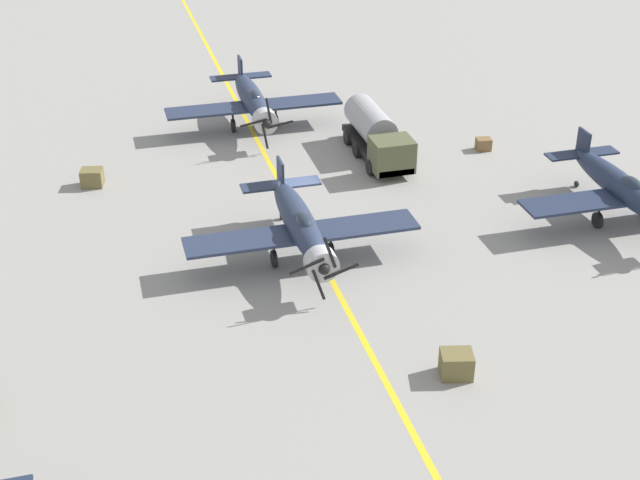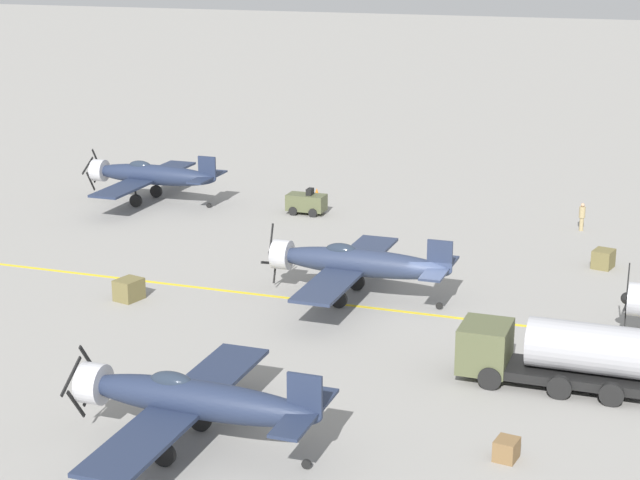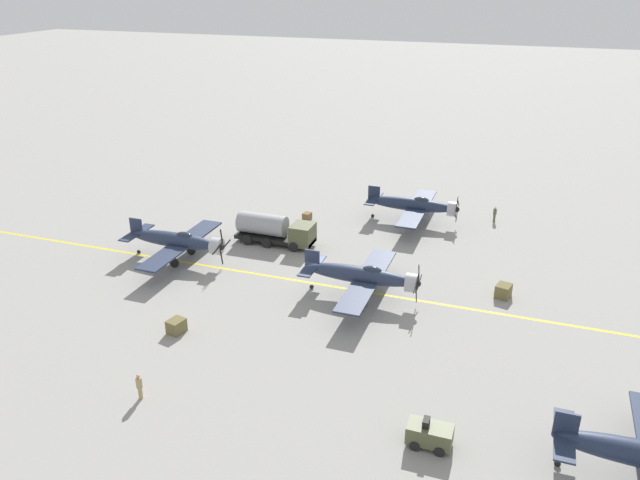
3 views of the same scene
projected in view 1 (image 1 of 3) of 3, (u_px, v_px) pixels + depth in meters
ground_plane at (299, 219)px, 50.00m from camera, size 400.00×400.00×0.00m
taxiway_stripe at (299, 219)px, 49.99m from camera, size 0.30×160.00×0.01m
airplane_mid_left at (623, 189)px, 48.82m from camera, size 12.00×9.98×3.65m
airplane_near_center at (253, 100)px, 60.84m from camera, size 12.00×9.98×3.79m
airplane_mid_center at (301, 225)px, 45.17m from camera, size 12.00×9.98×3.74m
fuel_tanker at (377, 135)px, 56.72m from camera, size 2.68×8.00×2.98m
supply_crate_by_tanker at (456, 364)px, 37.46m from camera, size 1.57×1.41×1.12m
supply_crate_mid_lane at (92, 178)px, 53.53m from camera, size 1.47×1.31×1.06m
supply_crate_outboard at (483, 144)px, 58.31m from camera, size 1.05×0.91×0.79m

